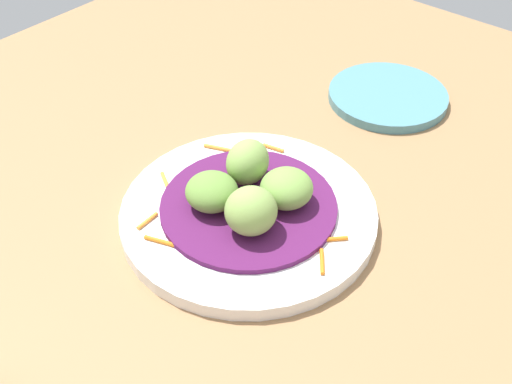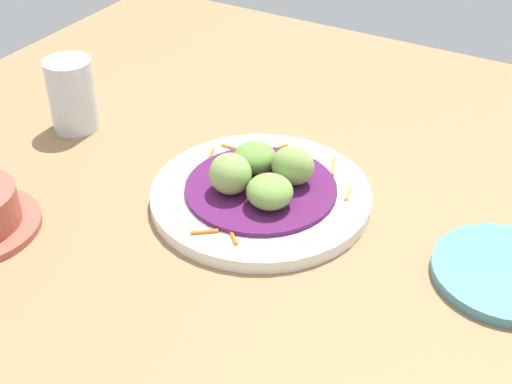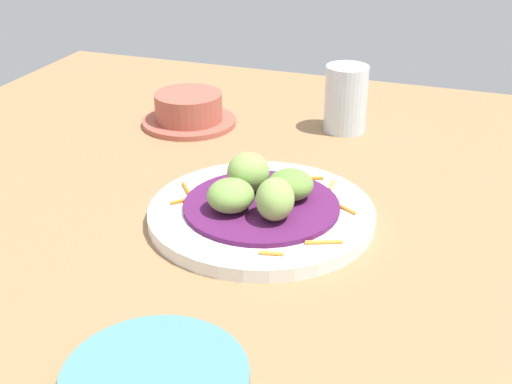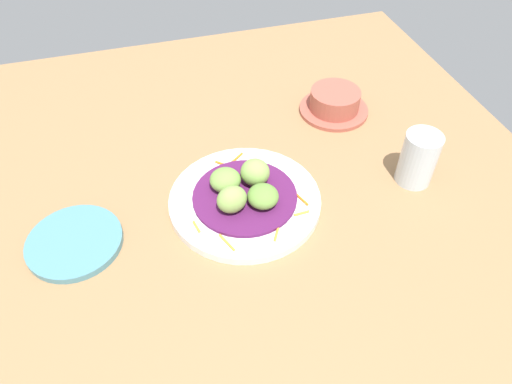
{
  "view_description": "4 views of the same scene",
  "coord_description": "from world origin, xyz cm",
  "views": [
    {
      "loc": [
        34.83,
        26.85,
        45.98
      ],
      "look_at": [
        -1.01,
        -3.4,
        5.0
      ],
      "focal_mm": 45.04,
      "sensor_mm": 36.0,
      "label": 1
    },
    {
      "loc": [
        -32.51,
        54.23,
        49.95
      ],
      "look_at": [
        -0.45,
        -1.61,
        4.6
      ],
      "focal_mm": 49.99,
      "sensor_mm": 36.0,
      "label": 2
    },
    {
      "loc": [
        -63.22,
        -25.24,
        39.13
      ],
      "look_at": [
        -1.15,
        -3.27,
        5.99
      ],
      "focal_mm": 48.04,
      "sensor_mm": 36.0,
      "label": 3
    },
    {
      "loc": [
        -13.56,
        -56.18,
        60.65
      ],
      "look_at": [
        1.41,
        -5.26,
        6.16
      ],
      "focal_mm": 33.48,
      "sensor_mm": 36.0,
      "label": 4
    }
  ],
  "objects": [
    {
      "name": "table_surface",
      "position": [
        0.0,
        0.0,
        1.0
      ],
      "size": [
        110.0,
        110.0,
        2.0
      ],
      "primitive_type": "cube",
      "color": "#936D47",
      "rests_on": "ground"
    },
    {
      "name": "main_plate",
      "position": [
        -0.12,
        -3.49,
        2.76
      ],
      "size": [
        25.18,
        25.18,
        1.51
      ],
      "primitive_type": "cylinder",
      "color": "white",
      "rests_on": "table_surface"
    },
    {
      "name": "cabbage_bed",
      "position": [
        -0.12,
        -3.49,
        3.8
      ],
      "size": [
        17.31,
        17.31,
        0.57
      ],
      "primitive_type": "cylinder",
      "color": "#51194C",
      "rests_on": "main_plate"
    },
    {
      "name": "carrot_garnish",
      "position": [
        0.75,
        -5.72,
        3.71
      ],
      "size": [
        18.94,
        21.1,
        0.4
      ],
      "color": "orange",
      "rests_on": "main_plate"
    },
    {
      "name": "guac_scoop_left",
      "position": [
        -2.57,
        -0.88,
        5.85
      ],
      "size": [
        6.49,
        6.43,
        3.52
      ],
      "primitive_type": "ellipsoid",
      "rotation": [
        0.0,
        0.0,
        1.25
      ],
      "color": "#759E47",
      "rests_on": "cabbage_bed"
    },
    {
      "name": "guac_scoop_center",
      "position": [
        -2.73,
        -5.94,
        6.37
      ],
      "size": [
        5.64,
        5.01,
        4.56
      ],
      "primitive_type": "ellipsoid",
      "rotation": [
        0.0,
        0.0,
        1.78
      ],
      "color": "#84A851",
      "rests_on": "cabbage_bed"
    },
    {
      "name": "guac_scoop_right",
      "position": [
        2.32,
        -6.1,
        5.75
      ],
      "size": [
        5.97,
        6.04,
        3.33
      ],
      "primitive_type": "ellipsoid",
      "rotation": [
        0.0,
        0.0,
        4.92
      ],
      "color": "olive",
      "rests_on": "cabbage_bed"
    },
    {
      "name": "guac_scoop_back",
      "position": [
        2.49,
        -1.05,
        6.38
      ],
      "size": [
        6.64,
        6.59,
        4.59
      ],
      "primitive_type": "ellipsoid",
      "rotation": [
        0.0,
        0.0,
        1.01
      ],
      "color": "#84A851",
      "rests_on": "cabbage_bed"
    },
    {
      "name": "side_plate_small",
      "position": [
        -27.53,
        -4.36,
        2.57
      ],
      "size": [
        14.68,
        14.68,
        1.15
      ],
      "primitive_type": "cylinder",
      "color": "teal",
      "rests_on": "table_surface"
    },
    {
      "name": "terracotta_bowl",
      "position": [
        24.36,
        16.41,
        4.14
      ],
      "size": [
        14.0,
        14.0,
        4.83
      ],
      "color": "#A85142",
      "rests_on": "table_surface"
    },
    {
      "name": "water_glass",
      "position": [
        29.84,
        -6.05,
        6.83
      ],
      "size": [
        6.16,
        6.16,
        9.65
      ],
      "primitive_type": "cylinder",
      "color": "silver",
      "rests_on": "table_surface"
    }
  ]
}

